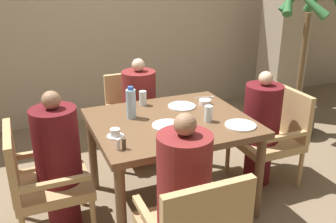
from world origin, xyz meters
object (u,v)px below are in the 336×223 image
at_px(chair_left_side, 40,178).
at_px(diner_in_far_chair, 140,111).
at_px(diner_in_left_chair, 59,162).
at_px(potted_palm, 299,83).
at_px(teacup_with_saucer, 115,133).
at_px(chair_right_side, 273,133).
at_px(diner_in_right_chair, 261,127).
at_px(plate_main_left, 240,125).
at_px(bowl_small, 205,102).
at_px(plate_main_right, 168,125).
at_px(chair_far_side, 135,114).
at_px(glass_tall_mid, 143,98).
at_px(glass_tall_near, 208,114).
at_px(water_bottle, 131,103).
at_px(plate_dessert_center, 182,106).
at_px(diner_in_near_chair, 184,199).

xyz_separation_m(chair_left_side, diner_in_far_chair, (1.00, 0.77, 0.08)).
height_order(diner_in_left_chair, potted_palm, potted_palm).
distance_m(potted_palm, teacup_with_saucer, 2.52).
xyz_separation_m(chair_left_side, chair_right_side, (2.01, 0.00, 0.00)).
bearing_deg(diner_in_right_chair, plate_main_left, -144.08).
xyz_separation_m(teacup_with_saucer, bowl_small, (0.88, 0.33, -0.00)).
height_order(plate_main_left, plate_main_right, same).
bearing_deg(bowl_small, chair_far_side, 119.64).
relative_size(chair_far_side, plate_main_right, 3.63).
distance_m(plate_main_left, teacup_with_saucer, 0.93).
bearing_deg(glass_tall_mid, teacup_with_saucer, -126.50).
xyz_separation_m(plate_main_left, glass_tall_near, (-0.18, 0.17, 0.06)).
bearing_deg(chair_right_side, glass_tall_mid, 160.58).
height_order(diner_in_far_chair, water_bottle, diner_in_far_chair).
distance_m(diner_in_left_chair, water_bottle, 0.69).
bearing_deg(chair_far_side, chair_right_side, -42.19).
height_order(plate_dessert_center, teacup_with_saucer, teacup_with_saucer).
bearing_deg(water_bottle, potted_palm, 14.76).
relative_size(diner_in_near_chair, glass_tall_mid, 8.93).
bearing_deg(glass_tall_near, diner_in_left_chair, 172.88).
bearing_deg(diner_in_left_chair, bowl_small, 8.84).
bearing_deg(plate_main_right, glass_tall_near, -6.33).
bearing_deg(diner_in_far_chair, glass_tall_near, -74.37).
bearing_deg(potted_palm, diner_in_left_chair, -165.30).
height_order(teacup_with_saucer, bowl_small, teacup_with_saucer).
height_order(diner_in_left_chair, bowl_small, diner_in_left_chair).
distance_m(chair_right_side, glass_tall_mid, 1.21).
height_order(teacup_with_saucer, glass_tall_mid, glass_tall_mid).
bearing_deg(diner_in_left_chair, potted_palm, 14.70).
bearing_deg(diner_in_left_chair, plate_main_left, -13.46).
bearing_deg(chair_right_side, plate_main_right, -174.45).
relative_size(plate_main_right, plate_dessert_center, 1.00).
relative_size(diner_in_right_chair, plate_main_right, 4.47).
relative_size(chair_left_side, plate_main_left, 3.63).
bearing_deg(teacup_with_saucer, potted_palm, 19.86).
bearing_deg(diner_in_near_chair, plate_main_right, 75.39).
distance_m(teacup_with_saucer, bowl_small, 0.94).
height_order(plate_main_left, glass_tall_near, glass_tall_near).
distance_m(diner_in_right_chair, teacup_with_saucer, 1.37).
height_order(chair_left_side, diner_in_right_chair, diner_in_right_chair).
relative_size(teacup_with_saucer, water_bottle, 0.47).
relative_size(diner_in_far_chair, plate_main_left, 4.55).
relative_size(diner_in_far_chair, chair_right_side, 1.25).
height_order(water_bottle, glass_tall_mid, water_bottle).
relative_size(chair_far_side, diner_in_right_chair, 0.81).
bearing_deg(bowl_small, glass_tall_near, -114.08).
xyz_separation_m(diner_in_left_chair, diner_in_far_chair, (0.87, 0.77, -0.02)).
bearing_deg(glass_tall_near, glass_tall_mid, 123.38).
bearing_deg(diner_in_near_chair, chair_right_side, 31.76).
relative_size(chair_left_side, chair_far_side, 1.00).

